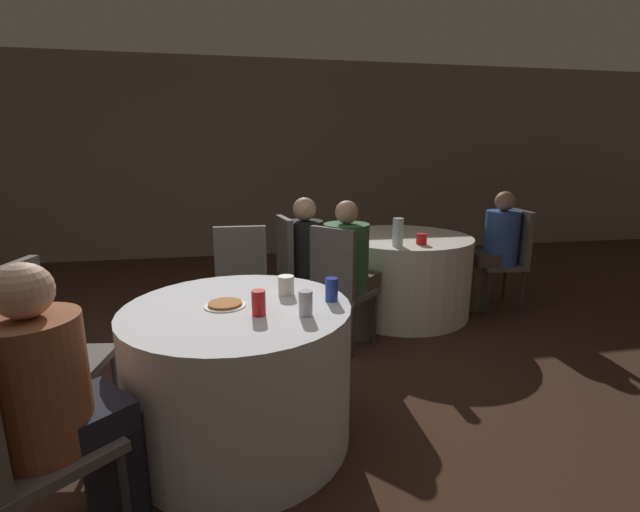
{
  "coord_description": "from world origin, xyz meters",
  "views": [
    {
      "loc": [
        0.27,
        -2.19,
        1.48
      ],
      "look_at": [
        0.75,
        0.46,
        0.84
      ],
      "focal_mm": 24.0,
      "sensor_mm": 36.0,
      "label": 1
    }
  ],
  "objects_px": {
    "chair_far_west": "(294,263)",
    "person_blue_shirt": "(493,252)",
    "chair_near_southwest": "(11,433)",
    "bottle_far": "(398,232)",
    "soda_can_red": "(259,303)",
    "chair_near_north": "(242,282)",
    "soda_can_blue": "(332,289)",
    "chair_near_west": "(40,341)",
    "table_near": "(240,373)",
    "soda_can_silver": "(306,303)",
    "person_black_shirt": "(313,261)",
    "chair_far_east": "(510,252)",
    "person_floral_shirt": "(67,409)",
    "person_green_jacket": "(351,272)",
    "chair_far_southwest": "(339,279)",
    "pizza_plate_near": "(225,304)",
    "table_far": "(401,274)"
  },
  "relations": [
    {
      "from": "table_near",
      "to": "chair_far_southwest",
      "type": "distance_m",
      "value": 1.21
    },
    {
      "from": "chair_far_east",
      "to": "person_blue_shirt",
      "type": "xyz_separation_m",
      "value": [
        -0.17,
        0.02,
        0.0
      ]
    },
    {
      "from": "soda_can_blue",
      "to": "soda_can_silver",
      "type": "xyz_separation_m",
      "value": [
        -0.16,
        -0.18,
        0.0
      ]
    },
    {
      "from": "chair_near_west",
      "to": "soda_can_silver",
      "type": "height_order",
      "value": "chair_near_west"
    },
    {
      "from": "chair_near_west",
      "to": "person_black_shirt",
      "type": "relative_size",
      "value": 0.86
    },
    {
      "from": "chair_near_west",
      "to": "table_far",
      "type": "bearing_deg",
      "value": 129.24
    },
    {
      "from": "chair_far_west",
      "to": "pizza_plate_near",
      "type": "relative_size",
      "value": 4.63
    },
    {
      "from": "soda_can_blue",
      "to": "table_near",
      "type": "bearing_deg",
      "value": 179.11
    },
    {
      "from": "table_near",
      "to": "chair_far_west",
      "type": "height_order",
      "value": "chair_far_west"
    },
    {
      "from": "chair_near_west",
      "to": "person_blue_shirt",
      "type": "relative_size",
      "value": 0.84
    },
    {
      "from": "table_near",
      "to": "person_black_shirt",
      "type": "bearing_deg",
      "value": 67.2
    },
    {
      "from": "chair_near_north",
      "to": "chair_far_west",
      "type": "xyz_separation_m",
      "value": [
        0.45,
        0.49,
        0.0
      ]
    },
    {
      "from": "chair_near_west",
      "to": "soda_can_red",
      "type": "relative_size",
      "value": 7.95
    },
    {
      "from": "person_floral_shirt",
      "to": "soda_can_blue",
      "type": "distance_m",
      "value": 1.24
    },
    {
      "from": "chair_far_southwest",
      "to": "chair_far_west",
      "type": "bearing_deg",
      "value": 163.3
    },
    {
      "from": "table_near",
      "to": "person_blue_shirt",
      "type": "distance_m",
      "value": 2.87
    },
    {
      "from": "table_far",
      "to": "chair_near_north",
      "type": "xyz_separation_m",
      "value": [
        -1.49,
        -0.67,
        0.2
      ]
    },
    {
      "from": "chair_near_north",
      "to": "person_black_shirt",
      "type": "height_order",
      "value": "person_black_shirt"
    },
    {
      "from": "table_near",
      "to": "chair_near_north",
      "type": "bearing_deg",
      "value": 89.04
    },
    {
      "from": "pizza_plate_near",
      "to": "soda_can_silver",
      "type": "relative_size",
      "value": 1.72
    },
    {
      "from": "chair_near_north",
      "to": "soda_can_silver",
      "type": "bearing_deg",
      "value": 105.33
    },
    {
      "from": "table_far",
      "to": "person_black_shirt",
      "type": "xyz_separation_m",
      "value": [
        -0.88,
        -0.15,
        0.2
      ]
    },
    {
      "from": "table_near",
      "to": "chair_far_southwest",
      "type": "relative_size",
      "value": 1.18
    },
    {
      "from": "chair_near_southwest",
      "to": "bottle_far",
      "type": "xyz_separation_m",
      "value": [
        2.05,
        1.89,
        0.29
      ]
    },
    {
      "from": "chair_far_west",
      "to": "soda_can_red",
      "type": "xyz_separation_m",
      "value": [
        -0.36,
        -1.63,
        0.23
      ]
    },
    {
      "from": "soda_can_blue",
      "to": "person_green_jacket",
      "type": "bearing_deg",
      "value": 70.53
    },
    {
      "from": "person_green_jacket",
      "to": "chair_near_north",
      "type": "bearing_deg",
      "value": -129.09
    },
    {
      "from": "soda_can_red",
      "to": "chair_near_north",
      "type": "bearing_deg",
      "value": 94.32
    },
    {
      "from": "chair_near_west",
      "to": "chair_far_west",
      "type": "relative_size",
      "value": 1.0
    },
    {
      "from": "person_black_shirt",
      "to": "soda_can_red",
      "type": "distance_m",
      "value": 1.76
    },
    {
      "from": "chair_far_west",
      "to": "person_blue_shirt",
      "type": "xyz_separation_m",
      "value": [
        1.93,
        0.09,
        0.0
      ]
    },
    {
      "from": "table_far",
      "to": "soda_can_silver",
      "type": "relative_size",
      "value": 10.55
    },
    {
      "from": "soda_can_silver",
      "to": "bottle_far",
      "type": "xyz_separation_m",
      "value": [
        0.98,
        1.43,
        0.06
      ]
    },
    {
      "from": "chair_far_southwest",
      "to": "soda_can_red",
      "type": "distance_m",
      "value": 1.28
    },
    {
      "from": "chair_near_north",
      "to": "chair_near_southwest",
      "type": "xyz_separation_m",
      "value": [
        -0.77,
        -1.64,
        0.0
      ]
    },
    {
      "from": "person_green_jacket",
      "to": "pizza_plate_near",
      "type": "xyz_separation_m",
      "value": [
        -0.92,
        -1.04,
        0.16
      ]
    },
    {
      "from": "person_floral_shirt",
      "to": "bottle_far",
      "type": "height_order",
      "value": "person_floral_shirt"
    },
    {
      "from": "person_green_jacket",
      "to": "table_near",
      "type": "bearing_deg",
      "value": -82.27
    },
    {
      "from": "table_far",
      "to": "chair_far_southwest",
      "type": "relative_size",
      "value": 1.33
    },
    {
      "from": "person_blue_shirt",
      "to": "soda_can_silver",
      "type": "relative_size",
      "value": 9.42
    },
    {
      "from": "chair_near_north",
      "to": "table_far",
      "type": "bearing_deg",
      "value": -154.9
    },
    {
      "from": "person_green_jacket",
      "to": "person_blue_shirt",
      "type": "height_order",
      "value": "person_green_jacket"
    },
    {
      "from": "soda_can_silver",
      "to": "soda_can_red",
      "type": "xyz_separation_m",
      "value": [
        -0.22,
        0.04,
        0.0
      ]
    },
    {
      "from": "chair_near_north",
      "to": "soda_can_blue",
      "type": "distance_m",
      "value": 1.13
    },
    {
      "from": "table_near",
      "to": "chair_near_southwest",
      "type": "xyz_separation_m",
      "value": [
        -0.75,
        -0.65,
        0.2
      ]
    },
    {
      "from": "table_near",
      "to": "bottle_far",
      "type": "distance_m",
      "value": 1.86
    },
    {
      "from": "chair_near_north",
      "to": "chair_far_east",
      "type": "xyz_separation_m",
      "value": [
        2.55,
        0.56,
        0.0
      ]
    },
    {
      "from": "person_blue_shirt",
      "to": "soda_can_red",
      "type": "relative_size",
      "value": 9.42
    },
    {
      "from": "table_near",
      "to": "person_black_shirt",
      "type": "xyz_separation_m",
      "value": [
        0.64,
        1.51,
        0.2
      ]
    },
    {
      "from": "person_blue_shirt",
      "to": "soda_can_blue",
      "type": "bearing_deg",
      "value": 135.51
    }
  ]
}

